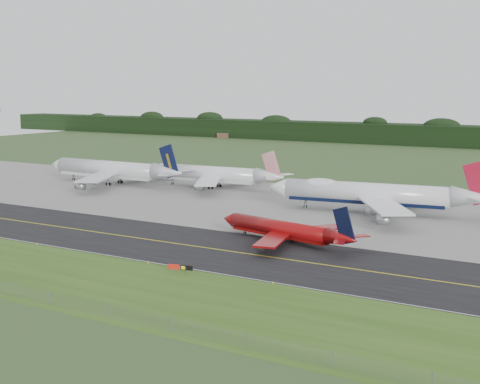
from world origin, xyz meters
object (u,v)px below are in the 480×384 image
jet_red_737 (286,230)px  taxiway_sign (180,267)px  jet_navy_gold (114,170)px  jet_star_tail (214,175)px  jet_ba_747 (374,194)px

jet_red_737 → taxiway_sign: (-5.64, -32.08, -1.63)m
taxiway_sign → jet_navy_gold: bearing=136.7°
jet_navy_gold → jet_star_tail: jet_navy_gold is taller
jet_navy_gold → jet_star_tail: (35.27, 10.50, -0.46)m
jet_star_tail → jet_red_737: bearing=-46.5°
jet_navy_gold → taxiway_sign: bearing=-43.3°
jet_ba_747 → jet_star_tail: (-61.97, 17.07, -0.74)m
jet_ba_747 → taxiway_sign: size_ratio=13.08×
jet_red_737 → jet_navy_gold: size_ratio=0.62×
jet_star_tail → jet_ba_747: bearing=-15.4°
jet_red_737 → jet_star_tail: bearing=133.5°
jet_navy_gold → taxiway_sign: size_ratio=12.46×
jet_ba_747 → jet_red_737: bearing=-96.8°
jet_red_737 → jet_star_tail: (-56.88, 59.95, 1.81)m
jet_ba_747 → jet_navy_gold: size_ratio=1.05×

